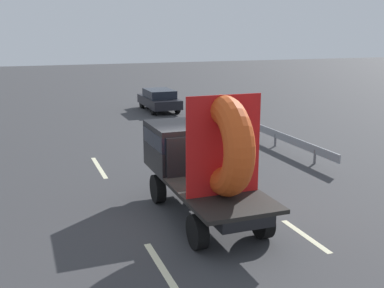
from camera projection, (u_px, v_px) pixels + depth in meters
ground_plane at (204, 215)px, 12.84m from camera, size 120.00×120.00×0.00m
flatbed_truck at (200, 155)px, 12.63m from camera, size 2.02×5.19×3.50m
distant_sedan at (159, 99)px, 29.33m from camera, size 1.77×4.14×1.35m
guardrail at (259, 128)px, 21.70m from camera, size 0.10×11.75×0.71m
lane_dash_left_near at (165, 273)px, 9.78m from camera, size 0.16×2.92×0.01m
lane_dash_left_far at (99, 167)px, 17.30m from camera, size 0.16×2.86×0.01m
lane_dash_right_near at (305, 236)px, 11.56m from camera, size 0.16×2.02×0.01m
lane_dash_right_far at (192, 156)px, 18.83m from camera, size 0.16×2.29×0.01m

